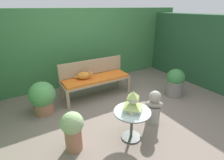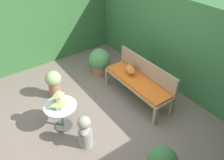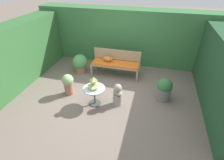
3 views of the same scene
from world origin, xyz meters
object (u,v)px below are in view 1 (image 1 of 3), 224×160
Objects in this scene: potted_plant_bench_right at (43,97)px; potted_plant_path_edge at (175,82)px; garden_bust at (154,108)px; garden_bench at (96,80)px; potted_plant_table_far at (73,129)px; cat at (84,75)px; pagoda_birdhouse at (133,103)px; patio_table at (132,117)px.

potted_plant_bench_right is 2.92m from potted_plant_path_edge.
potted_plant_path_edge reaches higher than garden_bust.
potted_plant_path_edge is at bearing -30.36° from garden_bench.
potted_plant_table_far is (-1.04, -1.36, -0.05)m from garden_bench.
cat is 0.59× the size of potted_plant_table_far.
cat is (-0.27, 0.04, 0.15)m from garden_bench.
pagoda_birdhouse is at bearing -95.94° from garden_bench.
pagoda_birdhouse is at bearing -67.00° from cat.
patio_table is 1.82m from potted_plant_bench_right.
potted_plant_bench_right is at bearing 125.37° from patio_table.
potted_plant_path_edge is at bearing -8.22° from cat.
potted_plant_bench_right is at bearing -174.56° from garden_bench.
potted_plant_path_edge is at bearing 21.02° from patio_table.
patio_table is 0.88× the size of potted_plant_bench_right.
garden_bench is at bearing 84.06° from pagoda_birdhouse.
garden_bench is at bearing 149.64° from potted_plant_path_edge.
garden_bust reaches higher than patio_table.
garden_bust is at bearing -4.20° from potted_plant_table_far.
pagoda_birdhouse is (0.11, -1.64, 0.09)m from cat.
potted_plant_bench_right is at bearing 163.86° from potted_plant_path_edge.
pagoda_birdhouse is 0.53× the size of potted_plant_table_far.
cat is at bearing 93.74° from patio_table.
potted_plant_path_edge is (1.75, 0.67, -0.31)m from pagoda_birdhouse.
potted_plant_bench_right is 0.99× the size of potted_plant_path_edge.
potted_plant_table_far is 0.95× the size of potted_plant_path_edge.
potted_plant_bench_right is at bearing 176.65° from garden_bust.
potted_plant_path_edge reaches higher than garden_bench.
cat is 0.57× the size of potted_plant_bench_right.
cat is 1.11× the size of pagoda_birdhouse.
cat reaches higher than garden_bench.
potted_plant_table_far is at bearing -127.33° from garden_bench.
potted_plant_table_far is at bearing -81.68° from potted_plant_bench_right.
pagoda_birdhouse is at bearing -54.63° from potted_plant_bench_right.
patio_table is 1.72× the size of pagoda_birdhouse.
pagoda_birdhouse reaches higher than garden_bench.
potted_plant_table_far is at bearing -148.08° from garden_bust.
patio_table is 0.25m from pagoda_birdhouse.
garden_bust is (0.70, -1.51, -0.24)m from cat.
garden_bench is 1.84m from potted_plant_path_edge.
patio_table is (-0.17, -1.60, -0.01)m from garden_bench.
potted_plant_table_far is 2.66m from potted_plant_path_edge.
potted_plant_path_edge is (1.58, -0.93, -0.07)m from garden_bench.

